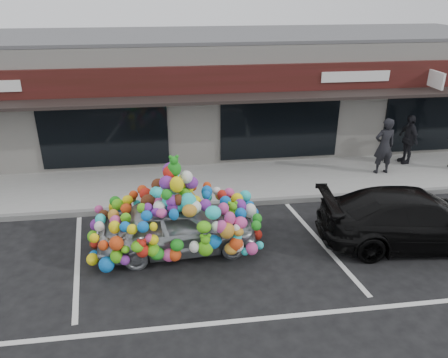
{
  "coord_description": "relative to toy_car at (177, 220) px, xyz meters",
  "views": [
    {
      "loc": [
        -0.93,
        -8.82,
        5.99
      ],
      "look_at": [
        0.47,
        1.4,
        1.38
      ],
      "focal_mm": 35.0,
      "sensor_mm": 36.0,
      "label": 1
    }
  ],
  "objects": [
    {
      "name": "ground",
      "position": [
        0.8,
        -0.41,
        -0.8
      ],
      "size": [
        90.0,
        90.0,
        0.0
      ],
      "primitive_type": "plane",
      "color": "black",
      "rests_on": "ground"
    },
    {
      "name": "shop_building",
      "position": [
        0.8,
        8.03,
        1.36
      ],
      "size": [
        24.0,
        7.2,
        4.31
      ],
      "color": "white",
      "rests_on": "ground"
    },
    {
      "name": "sidewalk",
      "position": [
        0.8,
        3.59,
        -0.73
      ],
      "size": [
        26.0,
        3.0,
        0.15
      ],
      "primitive_type": "cube",
      "color": "gray",
      "rests_on": "ground"
    },
    {
      "name": "kerb",
      "position": [
        0.8,
        2.09,
        -0.73
      ],
      "size": [
        26.0,
        0.18,
        0.16
      ],
      "primitive_type": "cube",
      "color": "slate",
      "rests_on": "ground"
    },
    {
      "name": "parking_stripe_left",
      "position": [
        -2.4,
        -0.21,
        -0.8
      ],
      "size": [
        0.73,
        4.37,
        0.01
      ],
      "primitive_type": "cube",
      "rotation": [
        0.0,
        0.0,
        0.14
      ],
      "color": "silver",
      "rests_on": "ground"
    },
    {
      "name": "parking_stripe_mid",
      "position": [
        3.6,
        -0.21,
        -0.8
      ],
      "size": [
        0.73,
        4.37,
        0.01
      ],
      "primitive_type": "cube",
      "rotation": [
        0.0,
        0.0,
        0.14
      ],
      "color": "silver",
      "rests_on": "ground"
    },
    {
      "name": "lane_line",
      "position": [
        2.8,
        -2.71,
        -0.8
      ],
      "size": [
        14.0,
        0.12,
        0.01
      ],
      "primitive_type": "cube",
      "color": "silver",
      "rests_on": "ground"
    },
    {
      "name": "toy_car",
      "position": [
        0.0,
        0.0,
        0.0
      ],
      "size": [
        2.78,
        4.17,
        2.37
      ],
      "rotation": [
        0.0,
        0.0,
        1.63
      ],
      "color": "#B6BDC2",
      "rests_on": "ground"
    },
    {
      "name": "black_sedan",
      "position": [
        5.85,
        -0.5,
        -0.11
      ],
      "size": [
        2.39,
        4.92,
        1.38
      ],
      "primitive_type": "imported",
      "rotation": [
        0.0,
        0.0,
        1.47
      ],
      "color": "black",
      "rests_on": "ground"
    },
    {
      "name": "pedestrian_a",
      "position": [
        6.98,
        3.55,
        0.3
      ],
      "size": [
        0.71,
        0.47,
        1.9
      ],
      "primitive_type": "imported",
      "rotation": [
        0.0,
        0.0,
        3.17
      ],
      "color": "#222328",
      "rests_on": "sidewalk"
    },
    {
      "name": "pedestrian_c",
      "position": [
        8.26,
        4.33,
        0.22
      ],
      "size": [
        1.04,
        0.49,
        1.74
      ],
      "primitive_type": "imported",
      "rotation": [
        0.0,
        0.0,
        4.77
      ],
      "color": "black",
      "rests_on": "sidewalk"
    }
  ]
}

